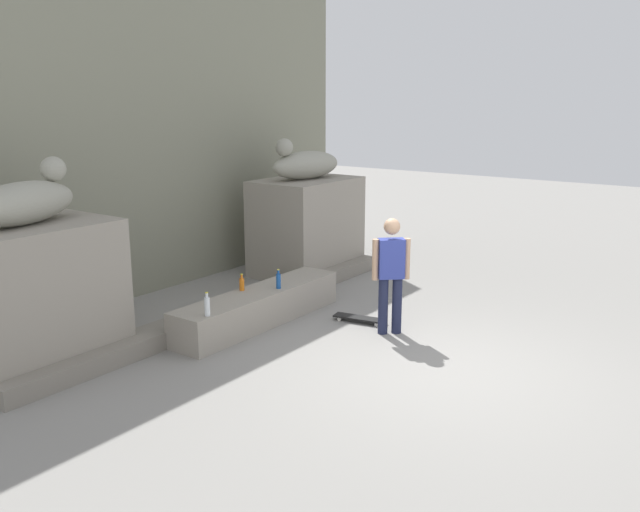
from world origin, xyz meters
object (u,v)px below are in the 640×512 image
Objects in this scene: skateboard at (360,318)px; bottle_clear at (207,306)px; bottle_orange at (242,284)px; statue_reclining_left at (25,201)px; statue_reclining_right at (305,164)px; skater at (391,271)px; bottle_blue at (278,281)px.

bottle_clear is (-2.20, 0.96, 0.58)m from skateboard.
bottle_orange reaches higher than skateboard.
statue_reclining_left is at bearing 135.65° from bottle_clear.
statue_reclining_left is at bearing 8.49° from statue_reclining_right.
skater is 2.22m from bottle_orange.
bottle_blue is (-0.51, 1.63, -0.29)m from skater.
bottle_orange is 0.79× the size of bottle_clear.
bottle_orange is at bearing 20.76° from bottle_clear.
statue_reclining_left is 6.64× the size of bottle_orange.
bottle_orange is 0.86× the size of bottle_blue.
skater is at bearing -54.64° from statue_reclining_left.
skateboard is 1.83m from bottle_orange.
bottle_clear is at bearing -159.24° from bottle_orange.
bottle_clear is at bearing -123.90° from skateboard.
skater is at bearing -72.64° from bottle_blue.
statue_reclining_right is 3.25m from bottle_blue.
statue_reclining_right reaches higher than bottle_clear.
bottle_orange is at bearing 136.96° from bottle_blue.
bottle_clear is 1.54m from bottle_blue.
skateboard is 1.34m from bottle_blue.
skater is 2.03× the size of skateboard.
skater is (-2.03, -3.04, -1.16)m from statue_reclining_right.
skater reaches higher than bottle_blue.
skateboard is at bearing -47.49° from statue_reclining_left.
bottle_blue is at bearing 2.28° from bottle_clear.
bottle_clear reaches higher than bottle_blue.
skater reaches higher than bottle_orange.
skater is at bearing 64.82° from statue_reclining_right.
skater is 6.56× the size of bottle_orange.
bottle_orange is at bearing 161.83° from skater.
statue_reclining_left and statue_reclining_right have the same top height.
bottle_blue is (3.06, -1.42, -1.45)m from statue_reclining_left.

